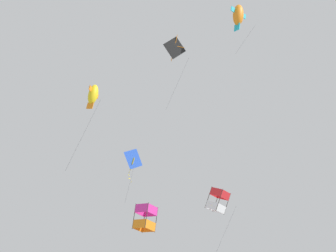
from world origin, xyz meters
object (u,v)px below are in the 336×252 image
(kite_fish_near_right, at_px, (93,95))
(kite_fish_low_drifter, at_px, (238,15))
(kite_delta_upper_right, at_px, (133,159))
(kite_diamond_mid_left, at_px, (175,48))
(kite_box_highest, at_px, (145,218))
(kite_box_near_left, at_px, (218,201))

(kite_fish_near_right, relative_size, kite_fish_low_drifter, 1.26)
(kite_delta_upper_right, bearing_deg, kite_fish_low_drifter, -113.54)
(kite_diamond_mid_left, bearing_deg, kite_box_highest, 66.75)
(kite_delta_upper_right, distance_m, kite_fish_near_right, 12.09)
(kite_diamond_mid_left, bearing_deg, kite_box_near_left, 31.71)
(kite_delta_upper_right, bearing_deg, kite_fish_near_right, -160.18)
(kite_box_near_left, distance_m, kite_fish_low_drifter, 15.21)
(kite_delta_upper_right, bearing_deg, kite_diamond_mid_left, -132.09)
(kite_delta_upper_right, relative_size, kite_box_near_left, 0.63)
(kite_box_highest, bearing_deg, kite_fish_near_right, -163.34)
(kite_delta_upper_right, relative_size, kite_fish_near_right, 0.70)
(kite_box_highest, bearing_deg, kite_delta_upper_right, 68.12)
(kite_delta_upper_right, xyz_separation_m, kite_diamond_mid_left, (1.99, 11.16, 4.04))
(kite_box_highest, distance_m, kite_fish_low_drifter, 17.43)
(kite_box_near_left, bearing_deg, kite_diamond_mid_left, -161.86)
(kite_box_highest, height_order, kite_box_near_left, kite_box_near_left)
(kite_box_highest, bearing_deg, kite_box_near_left, -43.34)
(kite_box_highest, distance_m, kite_diamond_mid_left, 13.60)
(kite_fish_near_right, height_order, kite_box_near_left, kite_fish_near_right)
(kite_diamond_mid_left, bearing_deg, kite_fish_low_drifter, -43.49)
(kite_diamond_mid_left, bearing_deg, kite_delta_upper_right, 70.55)
(kite_delta_upper_right, relative_size, kite_diamond_mid_left, 0.69)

